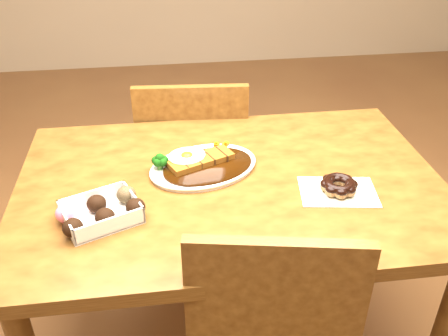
{
  "coord_description": "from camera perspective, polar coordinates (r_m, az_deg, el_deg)",
  "views": [
    {
      "loc": [
        -0.18,
        -1.16,
        1.53
      ],
      "look_at": [
        -0.02,
        -0.03,
        0.81
      ],
      "focal_mm": 40.0,
      "sensor_mm": 36.0,
      "label": 1
    }
  ],
  "objects": [
    {
      "name": "katsu_curry_plate",
      "position": [
        1.46,
        -2.61,
        0.43
      ],
      "size": [
        0.37,
        0.32,
        0.06
      ],
      "rotation": [
        0.0,
        0.0,
        0.34
      ],
      "color": "white",
      "rests_on": "table"
    },
    {
      "name": "pon_de_ring",
      "position": [
        1.39,
        12.98,
        -2.0
      ],
      "size": [
        0.23,
        0.17,
        0.04
      ],
      "rotation": [
        0.0,
        0.0,
        -0.15
      ],
      "color": "silver",
      "rests_on": "table"
    },
    {
      "name": "chair_far",
      "position": [
        2.0,
        -3.51,
        0.31
      ],
      "size": [
        0.45,
        0.45,
        0.87
      ],
      "rotation": [
        0.0,
        0.0,
        3.07
      ],
      "color": "#4D290F",
      "rests_on": "ground"
    },
    {
      "name": "donut_box",
      "position": [
        1.29,
        -13.89,
        -4.82
      ],
      "size": [
        0.22,
        0.2,
        0.05
      ],
      "rotation": [
        0.0,
        0.0,
        0.4
      ],
      "color": "white",
      "rests_on": "table"
    },
    {
      "name": "table",
      "position": [
        1.47,
        0.73,
        -4.65
      ],
      "size": [
        1.2,
        0.8,
        0.75
      ],
      "color": "#4D290F",
      "rests_on": "ground"
    }
  ]
}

